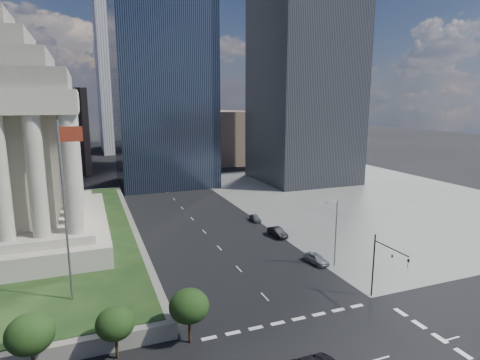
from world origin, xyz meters
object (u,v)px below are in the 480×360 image
traffic_signal_ne (384,261)px  parked_sedan_mid (278,232)px  parked_sedan_far (255,218)px  street_lamp_north (335,229)px  parked_sedan_near (316,259)px  flagpole (66,202)px

traffic_signal_ne → parked_sedan_mid: bearing=92.2°
parked_sedan_far → parked_sedan_mid: bearing=-85.1°
traffic_signal_ne → street_lamp_north: (0.83, 11.30, 0.41)m
parked_sedan_mid → parked_sedan_near: bearing=-94.6°
flagpole → street_lamp_north: flagpole is taller
parked_sedan_mid → parked_sedan_far: (0.00, 10.07, -0.12)m
parked_sedan_near → flagpole: bearing=175.7°
flagpole → parked_sedan_far: size_ratio=5.15×
parked_sedan_near → parked_sedan_mid: size_ratio=0.93×
flagpole → parked_sedan_mid: bearing=25.3°
traffic_signal_ne → parked_sedan_far: bearing=91.6°
street_lamp_north → parked_sedan_mid: street_lamp_north is taller
street_lamp_north → parked_sedan_mid: 15.62m
traffic_signal_ne → parked_sedan_far: traffic_signal_ne is taller
parked_sedan_far → traffic_signal_ne: bearing=-83.5°
parked_sedan_near → parked_sedan_far: 23.08m
flagpole → traffic_signal_ne: bearing=-16.7°
parked_sedan_mid → traffic_signal_ne: bearing=-92.4°
flagpole → parked_sedan_mid: size_ratio=4.20×
parked_sedan_mid → parked_sedan_far: size_ratio=1.23×
street_lamp_north → traffic_signal_ne: bearing=-94.2°
parked_sedan_near → parked_sedan_far: (0.00, 23.08, -0.09)m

